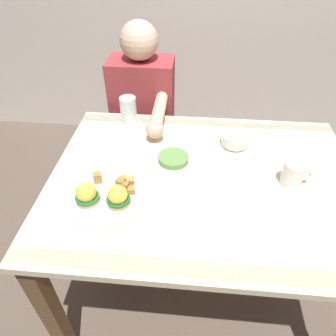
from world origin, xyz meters
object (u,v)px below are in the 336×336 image
at_px(side_plate, 173,160).
at_px(dining_table, 202,197).
at_px(fruit_bowl, 235,140).
at_px(diner_person, 143,115).
at_px(water_glass_near, 129,112).
at_px(fork, 105,155).
at_px(coffee_mug, 294,174).
at_px(eggs_benedict_plate, 104,197).

bearing_deg(side_plate, dining_table, -32.39).
xyz_separation_m(fruit_bowl, diner_person, (-0.47, 0.37, -0.12)).
bearing_deg(fruit_bowl, water_glass_near, 164.26).
xyz_separation_m(water_glass_near, diner_person, (0.03, 0.23, -0.15)).
height_order(water_glass_near, diner_person, diner_person).
distance_m(dining_table, fork, 0.45).
xyz_separation_m(coffee_mug, fork, (-0.75, 0.11, -0.05)).
bearing_deg(water_glass_near, eggs_benedict_plate, -88.70).
relative_size(eggs_benedict_plate, coffee_mug, 2.43).
bearing_deg(fruit_bowl, side_plate, -150.15).
xyz_separation_m(eggs_benedict_plate, diner_person, (0.01, 0.76, -0.12)).
relative_size(side_plate, diner_person, 0.18).
distance_m(fruit_bowl, coffee_mug, 0.30).
bearing_deg(eggs_benedict_plate, fruit_bowl, 39.15).
distance_m(water_glass_near, diner_person, 0.28).
xyz_separation_m(dining_table, water_glass_near, (-0.36, 0.37, 0.16)).
bearing_deg(dining_table, coffee_mug, -0.35).
bearing_deg(fruit_bowl, diner_person, 141.61).
bearing_deg(eggs_benedict_plate, water_glass_near, 91.30).
relative_size(fruit_bowl, fork, 0.77).
distance_m(eggs_benedict_plate, coffee_mug, 0.70).
distance_m(dining_table, eggs_benedict_plate, 0.41).
height_order(fruit_bowl, side_plate, fruit_bowl).
relative_size(fruit_bowl, diner_person, 0.11).
distance_m(fork, diner_person, 0.51).
bearing_deg(coffee_mug, dining_table, 179.65).
xyz_separation_m(dining_table, eggs_benedict_plate, (-0.35, -0.16, 0.13)).
xyz_separation_m(water_glass_near, side_plate, (0.24, -0.29, -0.04)).
height_order(fruit_bowl, water_glass_near, water_glass_near).
xyz_separation_m(eggs_benedict_plate, fruit_bowl, (0.48, 0.39, 0.00)).
distance_m(coffee_mug, water_glass_near, 0.78).
bearing_deg(fork, water_glass_near, 77.55).
relative_size(eggs_benedict_plate, water_glass_near, 2.02).
distance_m(coffee_mug, fork, 0.76).
bearing_deg(diner_person, coffee_mug, -42.25).
bearing_deg(eggs_benedict_plate, fork, 104.57).
relative_size(eggs_benedict_plate, side_plate, 1.35).
height_order(coffee_mug, fork, coffee_mug).
distance_m(dining_table, side_plate, 0.19).
distance_m(fruit_bowl, water_glass_near, 0.51).
relative_size(fork, diner_person, 0.14).
bearing_deg(dining_table, diner_person, 119.24).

